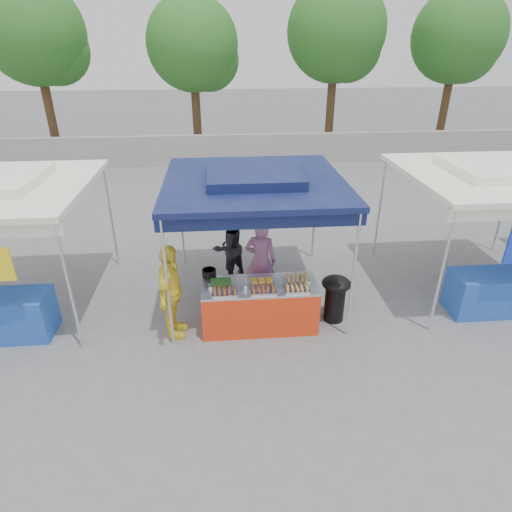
{
  "coord_description": "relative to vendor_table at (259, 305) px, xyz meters",
  "views": [
    {
      "loc": [
        -0.61,
        -6.4,
        4.64
      ],
      "look_at": [
        0.0,
        0.6,
        1.05
      ],
      "focal_mm": 30.0,
      "sensor_mm": 36.0,
      "label": 1
    }
  ],
  "objects": [
    {
      "name": "crate_stacked",
      "position": [
        0.38,
        0.57,
        0.05
      ],
      "size": [
        0.52,
        0.36,
        0.31
      ],
      "primitive_type": "cube",
      "color": "#1737BB",
      "rests_on": "crate_right"
    },
    {
      "name": "food_tray_bm",
      "position": [
        0.04,
        0.05,
        0.46
      ],
      "size": [
        0.42,
        0.3,
        0.07
      ],
      "color": "white",
      "rests_on": "vendor_table"
    },
    {
      "name": "skewer_cup",
      "position": [
        -0.25,
        -0.13,
        0.47
      ],
      "size": [
        0.07,
        0.07,
        0.09
      ],
      "primitive_type": "cylinder",
      "color": "silver",
      "rests_on": "vendor_table"
    },
    {
      "name": "crate_left",
      "position": [
        -0.34,
        0.53,
        -0.27
      ],
      "size": [
        0.5,
        0.35,
        0.3
      ],
      "primitive_type": "cube",
      "color": "#1737BB",
      "rests_on": "ground_plane"
    },
    {
      "name": "food_tray_bl",
      "position": [
        -0.66,
        0.05,
        0.46
      ],
      "size": [
        0.42,
        0.3,
        0.07
      ],
      "color": "white",
      "rests_on": "vendor_table"
    },
    {
      "name": "main_canopy",
      "position": [
        0.0,
        1.07,
        1.94
      ],
      "size": [
        3.2,
        3.2,
        2.57
      ],
      "color": "silver",
      "rests_on": "ground_plane"
    },
    {
      "name": "food_tray_fl",
      "position": [
        -0.6,
        -0.24,
        0.46
      ],
      "size": [
        0.42,
        0.3,
        0.07
      ],
      "color": "white",
      "rests_on": "vendor_table"
    },
    {
      "name": "tree_1",
      "position": [
        -1.34,
        12.76,
        3.84
      ],
      "size": [
        3.66,
        3.63,
        6.24
      ],
      "color": "#4B321C",
      "rests_on": "ground_plane"
    },
    {
      "name": "tree_0",
      "position": [
        -7.45,
        13.1,
        4.23
      ],
      "size": [
        3.96,
        3.96,
        6.81
      ],
      "color": "#4B321C",
      "rests_on": "ground_plane"
    },
    {
      "name": "ground_plane",
      "position": [
        0.0,
        0.1,
        -0.43
      ],
      "size": [
        80.0,
        80.0,
        0.0
      ],
      "primitive_type": "plane",
      "color": "slate"
    },
    {
      "name": "cooking_pot",
      "position": [
        -0.87,
        0.36,
        0.5
      ],
      "size": [
        0.25,
        0.25,
        0.15
      ],
      "primitive_type": "cylinder",
      "color": "black",
      "rests_on": "vendor_table"
    },
    {
      "name": "neighbor_stall_right",
      "position": [
        4.5,
        0.67,
        1.18
      ],
      "size": [
        3.2,
        3.2,
        2.57
      ],
      "color": "silver",
      "rests_on": "ground_plane"
    },
    {
      "name": "helper_man",
      "position": [
        -0.5,
        1.72,
        0.35
      ],
      "size": [
        0.96,
        0.94,
        1.56
      ],
      "primitive_type": "imported",
      "rotation": [
        0.0,
        0.0,
        3.84
      ],
      "color": "#222228",
      "rests_on": "ground_plane"
    },
    {
      "name": "vendor_woman",
      "position": [
        0.11,
        0.91,
        0.41
      ],
      "size": [
        0.68,
        0.53,
        1.66
      ],
      "primitive_type": "imported",
      "rotation": [
        0.0,
        0.0,
        2.9
      ],
      "color": "#9F658F",
      "rests_on": "ground_plane"
    },
    {
      "name": "food_tray_br",
      "position": [
        0.67,
        0.09,
        0.46
      ],
      "size": [
        0.42,
        0.3,
        0.07
      ],
      "color": "white",
      "rests_on": "vendor_table"
    },
    {
      "name": "wok_burner",
      "position": [
        1.38,
        0.08,
        0.1
      ],
      "size": [
        0.52,
        0.52,
        0.88
      ],
      "rotation": [
        0.0,
        0.0,
        -0.21
      ],
      "color": "black",
      "rests_on": "ground_plane"
    },
    {
      "name": "tree_2",
      "position": [
        4.48,
        12.98,
        4.3
      ],
      "size": [
        4.01,
        4.01,
        6.9
      ],
      "color": "#4B321C",
      "rests_on": "ground_plane"
    },
    {
      "name": "tree_3",
      "position": [
        9.87,
        13.36,
        4.13
      ],
      "size": [
        3.87,
        3.87,
        6.65
      ],
      "color": "#4B321C",
      "rests_on": "ground_plane"
    },
    {
      "name": "food_tray_fr",
      "position": [
        0.61,
        -0.23,
        0.46
      ],
      "size": [
        0.42,
        0.3,
        0.07
      ],
      "color": "white",
      "rests_on": "vendor_table"
    },
    {
      "name": "food_tray_fm",
      "position": [
        0.04,
        -0.24,
        0.46
      ],
      "size": [
        0.42,
        0.3,
        0.07
      ],
      "color": "white",
      "rests_on": "vendor_table"
    },
    {
      "name": "customer_person",
      "position": [
        -1.5,
        -0.13,
        0.43
      ],
      "size": [
        0.56,
        1.05,
        1.71
      ],
      "primitive_type": "imported",
      "rotation": [
        0.0,
        0.0,
        1.42
      ],
      "color": "yellow",
      "rests_on": "ground_plane"
    },
    {
      "name": "crate_right",
      "position": [
        0.38,
        0.57,
        -0.27
      ],
      "size": [
        0.53,
        0.37,
        0.32
      ],
      "primitive_type": "cube",
      "color": "#1737BB",
      "rests_on": "ground_plane"
    },
    {
      "name": "vendor_table",
      "position": [
        0.0,
        0.0,
        0.0
      ],
      "size": [
        2.0,
        0.8,
        0.85
      ],
      "color": "red",
      "rests_on": "ground_plane"
    },
    {
      "name": "back_wall",
      "position": [
        0.0,
        11.1,
        0.17
      ],
      "size": [
        40.0,
        0.25,
        1.2
      ],
      "primitive_type": "cube",
      "color": "gray",
      "rests_on": "ground_plane"
    }
  ]
}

